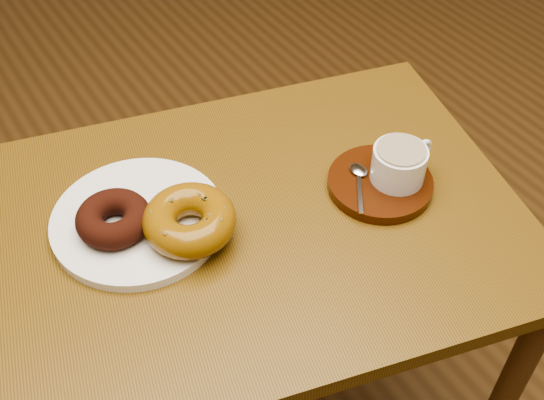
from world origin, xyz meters
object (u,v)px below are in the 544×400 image
cafe_table (261,264)px  saucer (380,183)px  coffee_cup (400,163)px  donut_plate (138,220)px

cafe_table → saucer: bearing=-0.6°
coffee_cup → donut_plate: bearing=155.2°
cafe_table → coffee_cup: coffee_cup is taller
cafe_table → saucer: saucer is taller
cafe_table → saucer: (0.18, -0.05, 0.12)m
donut_plate → saucer: size_ratio=1.57×
cafe_table → donut_plate: (-0.15, 0.08, 0.12)m
donut_plate → saucer: 0.35m
donut_plate → coffee_cup: size_ratio=2.31×
cafe_table → saucer: size_ratio=5.53×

